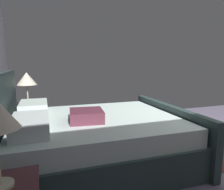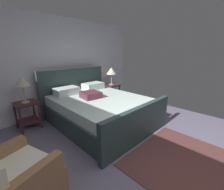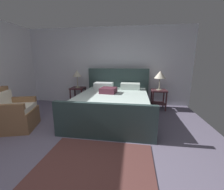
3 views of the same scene
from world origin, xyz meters
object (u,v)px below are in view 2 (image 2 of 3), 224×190
nightstand_left (27,111)px  armchair (11,188)px  bed (99,108)px  table_lamp_right (111,71)px  table_lamp_left (22,82)px  nightstand_right (111,90)px

nightstand_left → armchair: armchair is taller
nightstand_left → armchair: (-0.73, -1.90, -0.06)m
bed → table_lamp_right: size_ratio=4.18×
table_lamp_right → nightstand_left: 2.66m
bed → table_lamp_left: (-1.29, 0.88, 0.70)m
armchair → table_lamp_right: bearing=29.2°
nightstand_left → table_lamp_left: table_lamp_left is taller
bed → nightstand_left: 1.56m
table_lamp_right → table_lamp_left: 2.58m
nightstand_right → table_lamp_left: table_lamp_left is taller
table_lamp_left → armchair: 2.15m
table_lamp_right → armchair: size_ratio=0.63×
table_lamp_right → table_lamp_left: table_lamp_right is taller
table_lamp_left → nightstand_left: bearing=-76.0°
nightstand_left → table_lamp_left: bearing=104.0°
table_lamp_left → bed: bearing=-34.5°
bed → table_lamp_right: bed is taller
table_lamp_left → armchair: table_lamp_left is taller
table_lamp_right → table_lamp_left: bearing=178.9°
bed → armchair: 2.26m
nightstand_right → bed: bearing=-147.1°
nightstand_right → nightstand_left: same height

